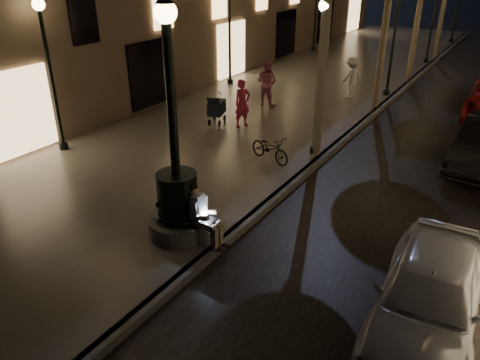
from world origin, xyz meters
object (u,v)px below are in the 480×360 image
Objects in this scene: stroller at (217,108)px; seated_man_laptop at (200,212)px; lamp_left_b at (229,18)px; lamp_curb_c at (435,7)px; pedestrian_pink at (266,82)px; pedestrian_red at (242,103)px; car_front at (429,294)px; pedestrian_white at (351,78)px; fountain_lamppost at (177,194)px; lamp_curb_a at (321,57)px; lamp_curb_b at (396,24)px; lamp_left_c at (316,1)px; lamp_left_a at (47,55)px; bicycle at (270,148)px.

seated_man_laptop is at bearing -75.19° from stroller.
seated_man_laptop is 14.09m from lamp_left_b.
lamp_curb_c is 2.51× the size of pedestrian_pink.
pedestrian_red is (1.00, 0.20, 0.27)m from stroller.
car_front is 2.45× the size of pedestrian_red.
lamp_left_b is 4.49m from pedestrian_pink.
fountain_lamppost is at bearing 30.92° from pedestrian_white.
car_front is 12.87m from pedestrian_pink.
lamp_curb_a is 1.00× the size of lamp_curb_c.
lamp_curb_b is (0.00, 8.00, 0.00)m from lamp_curb_a.
fountain_lamppost is 0.68m from seated_man_laptop.
lamp_curb_a is 4.05m from pedestrian_red.
fountain_lamppost is 4.37× the size of stroller.
pedestrian_red is 2.83m from pedestrian_pink.
lamp_left_a is at bearing -90.00° from lamp_left_c.
lamp_curb_b is 1.00× the size of lamp_left_a.
car_front is (4.70, -13.90, -2.51)m from lamp_curb_b.
lamp_curb_b and lamp_curb_c have the same top height.
pedestrian_white is (3.06, 5.89, 0.29)m from stroller.
lamp_left_c is (0.00, 20.00, 0.00)m from lamp_left_a.
lamp_curb_b and lamp_left_a have the same top height.
lamp_curb_c is at bearing 90.00° from lamp_curb_a.
pedestrian_red is at bearing -102.32° from lamp_curb_c.
lamp_curb_c is at bearing 0.00° from lamp_left_c.
lamp_curb_a is 7.95m from car_front.
lamp_left_b reaches higher than pedestrian_red.
lamp_curb_c and lamp_left_b have the same top height.
lamp_curb_b reaches higher than bicycle.
lamp_left_c is 2.77× the size of pedestrian_red.
fountain_lamppost is at bearing -133.39° from pedestrian_red.
lamp_curb_a is 8.00m from lamp_curb_b.
bicycle is (-0.92, -1.30, -2.63)m from lamp_curb_a.
seated_man_laptop is 0.29× the size of lamp_left_b.
lamp_curb_a is 1.00× the size of lamp_left_b.
lamp_left_b reaches higher than pedestrian_white.
car_front is (5.40, 0.10, -0.49)m from fountain_lamppost.
lamp_left_a reaches higher than pedestrian_white.
pedestrian_pink is at bearing 135.81° from lamp_curb_a.
lamp_left_a is 1.00× the size of lamp_left_b.
seated_man_laptop is 6.43m from lamp_curb_a.
lamp_left_a is 10.00m from lamp_left_b.
lamp_curb_b and lamp_left_c have the same top height.
pedestrian_white is 1.15× the size of bicycle.
lamp_curb_a is at bearing -90.00° from lamp_curb_b.
lamp_left_c is 15.68m from pedestrian_red.
lamp_curb_c reaches higher than pedestrian_red.
pedestrian_white is at bearing -57.93° from lamp_left_c.
stroller is 0.69× the size of pedestrian_red.
seated_man_laptop is 0.33× the size of car_front.
stroller reaches higher than bicycle.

